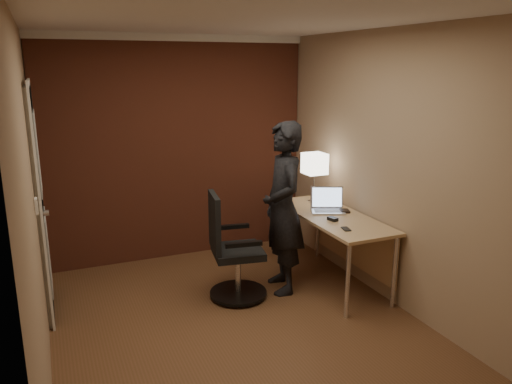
# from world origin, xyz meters

# --- Properties ---
(room) EXTENTS (4.00, 4.00, 4.00)m
(room) POSITION_xyz_m (-0.27, 1.54, 1.37)
(room) COLOR brown
(room) RESTS_ON ground
(desk) EXTENTS (0.60, 1.50, 0.73)m
(desk) POSITION_xyz_m (1.25, 0.56, 0.60)
(desk) COLOR tan
(desk) RESTS_ON ground
(desk_lamp) EXTENTS (0.22, 0.22, 0.54)m
(desk_lamp) POSITION_xyz_m (1.24, 1.05, 1.15)
(desk_lamp) COLOR silver
(desk_lamp) RESTS_ON desk
(laptop) EXTENTS (0.41, 0.37, 0.23)m
(laptop) POSITION_xyz_m (1.21, 0.72, 0.79)
(laptop) COLOR silver
(laptop) RESTS_ON desk
(mouse) EXTENTS (0.08, 0.11, 0.03)m
(mouse) POSITION_xyz_m (1.08, 0.40, 0.75)
(mouse) COLOR black
(mouse) RESTS_ON desk
(phone) EXTENTS (0.08, 0.13, 0.01)m
(phone) POSITION_xyz_m (1.05, 0.12, 0.73)
(phone) COLOR black
(phone) RESTS_ON desk
(wallet) EXTENTS (0.12, 0.13, 0.02)m
(wallet) POSITION_xyz_m (1.35, 0.59, 0.74)
(wallet) COLOR black
(wallet) RESTS_ON desk
(office_chair) EXTENTS (0.55, 0.61, 1.01)m
(office_chair) POSITION_xyz_m (0.14, 0.65, 0.45)
(office_chair) COLOR black
(office_chair) RESTS_ON ground
(person) EXTENTS (0.49, 0.67, 1.67)m
(person) POSITION_xyz_m (0.67, 0.64, 0.84)
(person) COLOR black
(person) RESTS_ON ground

